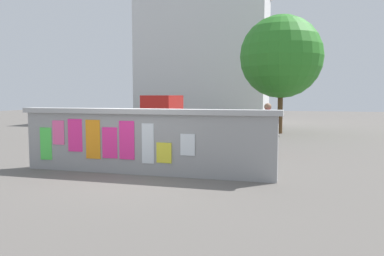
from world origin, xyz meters
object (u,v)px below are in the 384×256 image
at_px(person_walking, 268,124).
at_px(auto_rickshaw_truck, 186,120).
at_px(bicycle_far, 104,150).
at_px(bicycle_near, 195,147).
at_px(motorcycle, 106,139).
at_px(tree_roadside, 281,57).

bearing_deg(person_walking, auto_rickshaw_truck, 143.41).
bearing_deg(bicycle_far, bicycle_near, 30.57).
xyz_separation_m(motorcycle, bicycle_near, (3.08, -0.43, -0.10)).
bearing_deg(bicycle_far, person_walking, 30.41).
xyz_separation_m(auto_rickshaw_truck, bicycle_near, (1.35, -3.60, -0.54)).
height_order(motorcycle, person_walking, person_walking).
distance_m(bicycle_far, person_walking, 4.90).
distance_m(bicycle_far, tree_roadside, 11.11).
xyz_separation_m(bicycle_near, person_walking, (1.96, 1.14, 0.62)).
xyz_separation_m(bicycle_near, bicycle_far, (-2.23, -1.31, 0.00)).
bearing_deg(bicycle_near, tree_roadside, 76.53).
distance_m(motorcycle, bicycle_far, 1.94).
bearing_deg(tree_roadside, motorcycle, -122.54).
distance_m(auto_rickshaw_truck, bicycle_far, 5.02).
bearing_deg(person_walking, bicycle_near, -149.76).
distance_m(auto_rickshaw_truck, tree_roadside, 6.49).
relative_size(auto_rickshaw_truck, bicycle_far, 2.19).
bearing_deg(auto_rickshaw_truck, motorcycle, -118.59).
relative_size(auto_rickshaw_truck, motorcycle, 1.98).
distance_m(motorcycle, person_walking, 5.12).
bearing_deg(bicycle_far, tree_roadside, 66.44).
xyz_separation_m(auto_rickshaw_truck, tree_roadside, (3.36, 4.81, 2.79)).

